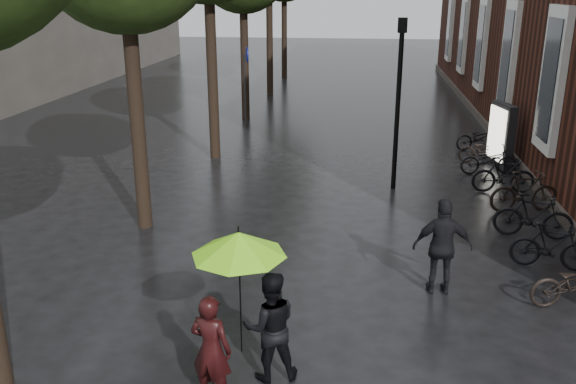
% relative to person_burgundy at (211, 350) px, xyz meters
% --- Properties ---
extents(person_burgundy, '(0.64, 0.50, 1.56)m').
position_rel_person_burgundy_xyz_m(person_burgundy, '(0.00, 0.00, 0.00)').
color(person_burgundy, black).
rests_on(person_burgundy, ground).
extents(person_black, '(0.92, 0.80, 1.61)m').
position_rel_person_burgundy_xyz_m(person_black, '(0.67, 0.62, 0.02)').
color(person_black, black).
rests_on(person_black, ground).
extents(lime_umbrella, '(1.23, 1.23, 1.80)m').
position_rel_person_burgundy_xyz_m(lime_umbrella, '(0.35, 0.26, 1.40)').
color(lime_umbrella, black).
rests_on(lime_umbrella, ground).
extents(pedestrian_walking, '(1.05, 0.47, 1.77)m').
position_rel_person_burgundy_xyz_m(pedestrian_walking, '(3.31, 3.47, 0.11)').
color(pedestrian_walking, black).
rests_on(pedestrian_walking, ground).
extents(parked_bicycles, '(2.00, 11.46, 1.03)m').
position_rel_person_burgundy_xyz_m(parked_bicycles, '(5.62, 8.59, -0.32)').
color(parked_bicycles, black).
rests_on(parked_bicycles, ground).
extents(ad_lightbox, '(0.29, 1.28, 1.93)m').
position_rel_person_burgundy_xyz_m(ad_lightbox, '(5.99, 11.91, 0.19)').
color(ad_lightbox, black).
rests_on(ad_lightbox, ground).
extents(lamp_post, '(0.23, 0.23, 4.48)m').
position_rel_person_burgundy_xyz_m(lamp_post, '(2.73, 9.36, 1.94)').
color(lamp_post, black).
rests_on(lamp_post, ground).
extents(cycle_sign, '(0.16, 0.56, 3.07)m').
position_rel_person_burgundy_xyz_m(cycle_sign, '(-2.60, 16.12, 1.25)').
color(cycle_sign, '#262628').
rests_on(cycle_sign, ground).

